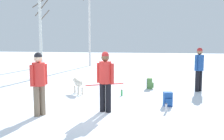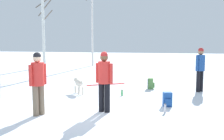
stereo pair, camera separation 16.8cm
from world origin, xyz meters
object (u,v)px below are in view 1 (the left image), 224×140
object	(u,v)px
backpack_0	(168,99)
birch_tree_2	(40,22)
person_0	(199,66)
birch_tree_3	(89,13)
person_2	(105,78)
water_bottle_0	(166,108)
water_bottle_1	(122,93)
ski_pair_lying_0	(105,84)
backpack_2	(150,84)
dog	(78,84)
person_1	(39,80)

from	to	relation	value
backpack_0	birch_tree_2	xyz separation A→B (m)	(-8.44, 9.67, 2.96)
person_0	birch_tree_3	world-z (taller)	birch_tree_3
backpack_0	person_2	bearing A→B (deg)	-151.87
person_2	water_bottle_0	world-z (taller)	person_2
water_bottle_1	birch_tree_2	world-z (taller)	birch_tree_2
ski_pair_lying_0	water_bottle_1	world-z (taller)	water_bottle_1
person_0	water_bottle_0	size ratio (longest dim) A/B	6.47
ski_pair_lying_0	water_bottle_1	distance (m)	2.43
backpack_2	birch_tree_2	bearing A→B (deg)	138.63
ski_pair_lying_0	water_bottle_0	world-z (taller)	water_bottle_0
backpack_0	birch_tree_2	size ratio (longest dim) A/B	0.07
dog	ski_pair_lying_0	xyz separation A→B (m)	(0.62, 2.10, -0.38)
person_2	person_1	bearing A→B (deg)	-159.07
person_0	birch_tree_2	bearing A→B (deg)	143.78
person_0	ski_pair_lying_0	bearing A→B (deg)	167.51
water_bottle_0	birch_tree_2	size ratio (longest dim) A/B	0.04
birch_tree_2	water_bottle_1	bearing A→B (deg)	-50.94
backpack_0	water_bottle_1	xyz separation A→B (m)	(-1.59, 1.23, -0.11)
person_0	water_bottle_1	size ratio (longest dim) A/B	7.58
person_1	birch_tree_3	distance (m)	13.36
backpack_2	dog	bearing A→B (deg)	-151.17
water_bottle_0	person_2	bearing A→B (deg)	-173.04
water_bottle_0	birch_tree_2	xyz separation A→B (m)	(-8.36, 10.41, 3.04)
ski_pair_lying_0	dog	bearing A→B (deg)	-106.53
backpack_2	birch_tree_3	bearing A→B (deg)	118.91
person_0	person_2	size ratio (longest dim) A/B	1.00
person_0	dog	world-z (taller)	person_0
backpack_0	birch_tree_2	bearing A→B (deg)	131.11
dog	backpack_2	distance (m)	3.02
person_2	backpack_2	xyz separation A→B (m)	(1.17, 3.72, -0.77)
dog	ski_pair_lying_0	world-z (taller)	dog
water_bottle_0	water_bottle_1	bearing A→B (deg)	127.49
person_1	water_bottle_1	xyz separation A→B (m)	(1.87, 2.82, -0.87)
ski_pair_lying_0	backpack_0	world-z (taller)	backpack_0
person_1	backpack_0	size ratio (longest dim) A/B	3.90
backpack_2	ski_pair_lying_0	bearing A→B (deg)	162.41
dog	backpack_0	size ratio (longest dim) A/B	1.70
dog	backpack_0	xyz separation A→B (m)	(3.26, -1.32, -0.17)
water_bottle_0	person_1	bearing A→B (deg)	-165.87
water_bottle_1	birch_tree_2	bearing A→B (deg)	129.06
ski_pair_lying_0	birch_tree_3	size ratio (longest dim) A/B	0.21
person_1	backpack_0	world-z (taller)	person_1
dog	backpack_0	distance (m)	3.52
person_0	ski_pair_lying_0	distance (m)	4.13
person_0	birch_tree_3	xyz separation A→B (m)	(-6.61, 8.76, 2.95)
person_1	dog	world-z (taller)	person_1
person_2	water_bottle_1	world-z (taller)	person_2
water_bottle_0	birch_tree_3	distance (m)	13.68
backpack_0	birch_tree_3	distance (m)	13.04
person_1	ski_pair_lying_0	xyz separation A→B (m)	(0.83, 5.01, -0.97)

